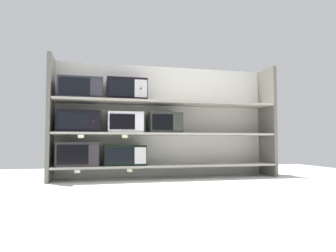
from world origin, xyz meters
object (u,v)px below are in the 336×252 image
microwave_3 (125,123)px  microwave_5 (81,89)px  microwave_4 (164,123)px  microwave_0 (78,154)px  microwave_1 (125,155)px  microwave_2 (79,122)px  microwave_6 (127,90)px

microwave_3 → microwave_5: bearing=-180.0°
microwave_4 → microwave_5: size_ratio=0.78×
microwave_0 → microwave_3: bearing=0.0°
microwave_1 → microwave_3: 0.45m
microwave_1 → microwave_3: microwave_3 is taller
microwave_0 → microwave_5: 0.88m
microwave_0 → microwave_1: bearing=0.0°
microwave_2 → microwave_6: (0.62, -0.00, 0.45)m
microwave_1 → microwave_5: (-0.59, -0.00, 0.89)m
microwave_3 → microwave_5: 0.74m
microwave_1 → microwave_6: size_ratio=1.02×
microwave_3 → microwave_5: microwave_5 is taller
microwave_2 → microwave_5: size_ratio=0.96×
microwave_0 → microwave_6: microwave_6 is taller
microwave_5 → microwave_1: bearing=0.0°
microwave_4 → microwave_0: bearing=-180.0°
microwave_4 → microwave_1: bearing=180.0°
microwave_2 → microwave_6: 0.77m
microwave_0 → microwave_6: (0.63, 0.00, 0.88)m
microwave_1 → microwave_5: size_ratio=0.96×
microwave_0 → microwave_1: microwave_0 is taller
microwave_1 → microwave_6: 0.90m
microwave_4 → microwave_6: microwave_6 is taller
microwave_4 → microwave_6: (-0.54, -0.00, 0.45)m
microwave_6 → microwave_1: bearing=179.3°
microwave_4 → microwave_6: size_ratio=0.83×
microwave_3 → microwave_6: (0.02, -0.00, 0.46)m
microwave_6 → microwave_4: bearing=0.0°
microwave_0 → microwave_1: size_ratio=0.97×
microwave_0 → microwave_6: size_ratio=0.99×
microwave_2 → microwave_3: bearing=0.0°
microwave_3 → microwave_2: bearing=-180.0°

